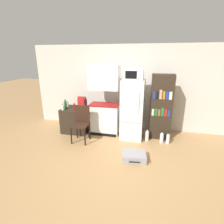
# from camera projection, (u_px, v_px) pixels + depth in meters

# --- Properties ---
(ground_plane) EXTENTS (24.00, 24.00, 0.00)m
(ground_plane) POSITION_uv_depth(u_px,v_px,m) (115.00, 161.00, 3.71)
(ground_plane) COLOR tan
(wall_back) EXTENTS (6.40, 0.10, 2.46)m
(wall_back) POSITION_uv_depth(u_px,v_px,m) (136.00, 88.00, 5.15)
(wall_back) COLOR beige
(wall_back) RESTS_ON ground_plane
(side_table) EXTENTS (0.72, 0.64, 0.71)m
(side_table) POSITION_uv_depth(u_px,v_px,m) (76.00, 120.00, 5.11)
(side_table) COLOR #2D2319
(side_table) RESTS_ON ground_plane
(kitchen_hutch) EXTENTS (0.82, 0.48, 1.91)m
(kitchen_hutch) POSITION_uv_depth(u_px,v_px,m) (105.00, 103.00, 4.84)
(kitchen_hutch) COLOR white
(kitchen_hutch) RESTS_ON ground_plane
(refrigerator) EXTENTS (0.58, 0.67, 1.57)m
(refrigerator) POSITION_uv_depth(u_px,v_px,m) (132.00, 109.00, 4.62)
(refrigerator) COLOR white
(refrigerator) RESTS_ON ground_plane
(microwave) EXTENTS (0.48, 0.41, 0.27)m
(microwave) POSITION_uv_depth(u_px,v_px,m) (134.00, 74.00, 4.33)
(microwave) COLOR silver
(microwave) RESTS_ON refrigerator
(bookshelf) EXTENTS (0.56, 0.35, 1.71)m
(bookshelf) POSITION_uv_depth(u_px,v_px,m) (161.00, 107.00, 4.58)
(bookshelf) COLOR #2D2319
(bookshelf) RESTS_ON ground_plane
(bottle_green_tall) EXTENTS (0.08, 0.08, 0.26)m
(bottle_green_tall) POSITION_uv_depth(u_px,v_px,m) (65.00, 105.00, 4.93)
(bottle_green_tall) COLOR #1E6028
(bottle_green_tall) RESTS_ON side_table
(bottle_wine_dark) EXTENTS (0.07, 0.07, 0.31)m
(bottle_wine_dark) POSITION_uv_depth(u_px,v_px,m) (86.00, 103.00, 5.05)
(bottle_wine_dark) COLOR black
(bottle_wine_dark) RESTS_ON side_table
(bottle_ketchup_red) EXTENTS (0.07, 0.07, 0.16)m
(bottle_ketchup_red) POSITION_uv_depth(u_px,v_px,m) (74.00, 106.00, 4.93)
(bottle_ketchup_red) COLOR #AD1914
(bottle_ketchup_red) RESTS_ON side_table
(bottle_milk_white) EXTENTS (0.08, 0.08, 0.17)m
(bottle_milk_white) POSITION_uv_depth(u_px,v_px,m) (63.00, 107.00, 4.81)
(bottle_milk_white) COLOR white
(bottle_milk_white) RESTS_ON side_table
(bottle_clear_short) EXTENTS (0.08, 0.08, 0.16)m
(bottle_clear_short) POSITION_uv_depth(u_px,v_px,m) (67.00, 104.00, 5.14)
(bottle_clear_short) COLOR silver
(bottle_clear_short) RESTS_ON side_table
(bottle_blue_soda) EXTENTS (0.06, 0.06, 0.29)m
(bottle_blue_soda) POSITION_uv_depth(u_px,v_px,m) (78.00, 102.00, 5.22)
(bottle_blue_soda) COLOR #1E47A3
(bottle_blue_soda) RESTS_ON side_table
(bowl) EXTENTS (0.14, 0.14, 0.04)m
(bowl) POSITION_uv_depth(u_px,v_px,m) (80.00, 108.00, 4.92)
(bowl) COLOR silver
(bowl) RESTS_ON side_table
(cereal_box) EXTENTS (0.19, 0.07, 0.30)m
(cereal_box) POSITION_uv_depth(u_px,v_px,m) (81.00, 102.00, 5.12)
(cereal_box) COLOR red
(cereal_box) RESTS_ON side_table
(chair) EXTENTS (0.41, 0.41, 0.93)m
(chair) POSITION_uv_depth(u_px,v_px,m) (81.00, 121.00, 4.50)
(chair) COLOR black
(chair) RESTS_ON ground_plane
(suitcase_large_flat) EXTENTS (0.55, 0.47, 0.15)m
(suitcase_large_flat) POSITION_uv_depth(u_px,v_px,m) (134.00, 156.00, 3.75)
(suitcase_large_flat) COLOR #99999E
(suitcase_large_flat) RESTS_ON ground_plane
(water_bottle_front) EXTENTS (0.09, 0.09, 0.30)m
(water_bottle_front) POSITION_uv_depth(u_px,v_px,m) (168.00, 139.00, 4.43)
(water_bottle_front) COLOR silver
(water_bottle_front) RESTS_ON ground_plane
(water_bottle_middle) EXTENTS (0.10, 0.10, 0.31)m
(water_bottle_middle) POSITION_uv_depth(u_px,v_px,m) (162.00, 138.00, 4.49)
(water_bottle_middle) COLOR silver
(water_bottle_middle) RESTS_ON ground_plane
(water_bottle_back) EXTENTS (0.09, 0.09, 0.34)m
(water_bottle_back) POSITION_uv_depth(u_px,v_px,m) (147.00, 136.00, 4.58)
(water_bottle_back) COLOR silver
(water_bottle_back) RESTS_ON ground_plane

